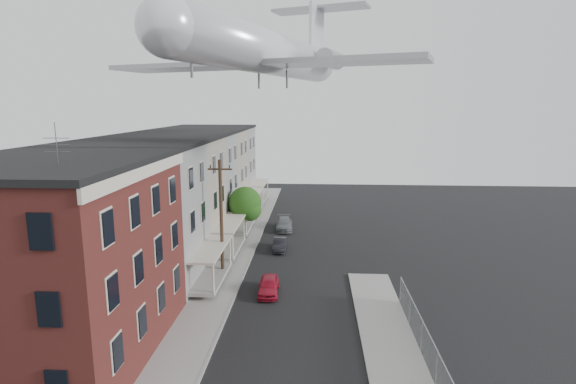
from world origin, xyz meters
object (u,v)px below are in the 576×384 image
street_tree (246,205)px  car_mid (280,244)px  car_far (284,224)px  utility_pole (221,218)px  airplane (271,53)px  car_near (269,286)px

street_tree → car_mid: street_tree is taller
car_far → street_tree: bearing=-136.6°
car_mid → car_far: car_far is taller
utility_pole → car_far: utility_pole is taller
utility_pole → airplane: (3.54, 2.32, 12.02)m
car_near → car_far: car_far is taller
street_tree → car_far: 5.79m
utility_pole → car_near: (3.80, -2.87, -4.09)m
street_tree → airplane: size_ratio=0.19×
airplane → car_near: bearing=-87.1°
car_mid → airplane: size_ratio=0.12×
utility_pole → car_near: size_ratio=2.62×
car_mid → airplane: (-0.26, -4.41, 16.16)m
street_tree → airplane: bearing=-67.1°
car_near → airplane: size_ratio=0.13×
car_mid → street_tree: bearing=136.1°
car_mid → airplane: airplane is taller
street_tree → car_mid: size_ratio=1.60×
utility_pole → airplane: bearing=33.3°
car_near → airplane: 16.93m
street_tree → car_near: size_ratio=1.51×
utility_pole → street_tree: utility_pole is taller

